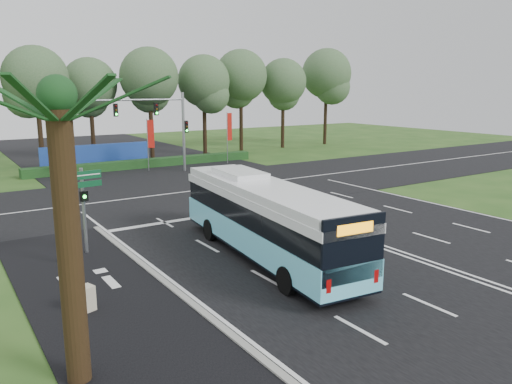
# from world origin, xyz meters

# --- Properties ---
(ground) EXTENTS (120.00, 120.00, 0.00)m
(ground) POSITION_xyz_m (0.00, 0.00, 0.00)
(ground) COLOR #264A18
(ground) RESTS_ON ground
(road_main) EXTENTS (20.00, 120.00, 0.04)m
(road_main) POSITION_xyz_m (0.00, 0.00, 0.02)
(road_main) COLOR black
(road_main) RESTS_ON ground
(road_cross) EXTENTS (120.00, 14.00, 0.05)m
(road_cross) POSITION_xyz_m (0.00, 12.00, 0.03)
(road_cross) COLOR black
(road_cross) RESTS_ON ground
(bike_path) EXTENTS (5.00, 18.00, 0.06)m
(bike_path) POSITION_xyz_m (-12.50, -3.00, 0.03)
(bike_path) COLOR black
(bike_path) RESTS_ON ground
(kerb_strip) EXTENTS (0.25, 18.00, 0.12)m
(kerb_strip) POSITION_xyz_m (-10.10, -3.00, 0.06)
(kerb_strip) COLOR gray
(kerb_strip) RESTS_ON ground
(city_bus) EXTENTS (3.91, 12.55, 3.54)m
(city_bus) POSITION_xyz_m (-5.18, -2.79, 1.78)
(city_bus) COLOR #6CDEFA
(city_bus) RESTS_ON ground
(pedestrian_signal) EXTENTS (0.36, 0.44, 3.92)m
(pedestrian_signal) POSITION_xyz_m (-11.60, 2.08, 2.14)
(pedestrian_signal) COLOR gray
(pedestrian_signal) RESTS_ON ground
(street_sign) EXTENTS (1.77, 0.29, 4.56)m
(street_sign) POSITION_xyz_m (-12.34, 1.08, 2.83)
(street_sign) COLOR gray
(street_sign) RESTS_ON ground
(utility_cabinet) EXTENTS (0.66, 0.60, 0.92)m
(utility_cabinet) POSITION_xyz_m (-13.28, -4.02, 0.46)
(utility_cabinet) COLOR beige
(utility_cabinet) RESTS_ON ground
(banner_flag_left) EXTENTS (0.56, 0.17, 3.83)m
(banner_flag_left) POSITION_xyz_m (-8.17, 22.55, 2.53)
(banner_flag_left) COLOR gray
(banner_flag_left) RESTS_ON ground
(banner_flag_mid) EXTENTS (0.69, 0.09, 4.68)m
(banner_flag_mid) POSITION_xyz_m (-0.37, 22.53, 3.05)
(banner_flag_mid) COLOR gray
(banner_flag_mid) RESTS_ON ground
(banner_flag_right) EXTENTS (0.72, 0.29, 5.06)m
(banner_flag_right) POSITION_xyz_m (7.97, 22.76, 3.28)
(banner_flag_right) COLOR gray
(banner_flag_right) RESTS_ON ground
(palm_tree) EXTENTS (3.20, 3.20, 7.65)m
(palm_tree) POSITION_xyz_m (-14.50, -8.00, 6.44)
(palm_tree) COLOR #382614
(palm_tree) RESTS_ON ground
(traffic_light_gantry) EXTENTS (8.41, 0.28, 7.00)m
(traffic_light_gantry) POSITION_xyz_m (0.21, 20.50, 4.66)
(traffic_light_gantry) COLOR gray
(traffic_light_gantry) RESTS_ON ground
(hedge) EXTENTS (22.00, 1.20, 0.80)m
(hedge) POSITION_xyz_m (0.00, 24.50, 0.40)
(hedge) COLOR #133615
(hedge) RESTS_ON ground
(blue_hoarding) EXTENTS (10.00, 0.30, 2.20)m
(blue_hoarding) POSITION_xyz_m (-4.00, 27.00, 1.10)
(blue_hoarding) COLOR #1B3C94
(blue_hoarding) RESTS_ON ground
(eucalyptus_row) EXTENTS (54.47, 8.65, 12.48)m
(eucalyptus_row) POSITION_xyz_m (3.80, 30.63, 8.50)
(eucalyptus_row) COLOR black
(eucalyptus_row) RESTS_ON ground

